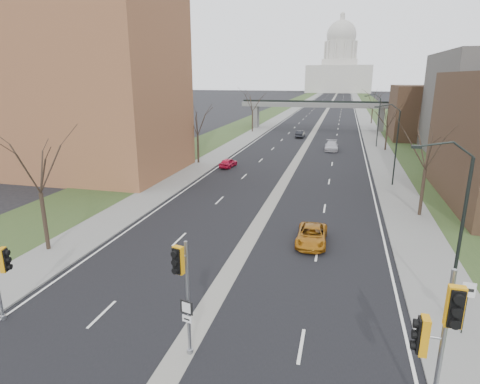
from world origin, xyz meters
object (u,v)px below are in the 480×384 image
at_px(signal_pole_median, 183,280).
at_px(speed_limit_sign, 467,299).
at_px(signal_pole_right, 439,332).
at_px(car_right_near, 312,235).
at_px(car_left_far, 300,134).
at_px(car_left_near, 228,163).
at_px(car_right_mid, 331,146).

xyz_separation_m(signal_pole_median, speed_limit_sign, (11.79, 4.59, -1.74)).
bearing_deg(signal_pole_right, car_right_near, 108.45).
height_order(signal_pole_median, car_left_far, signal_pole_median).
height_order(car_left_near, car_right_mid, car_right_mid).
distance_m(signal_pole_median, car_left_far, 66.36).
bearing_deg(speed_limit_sign, car_right_mid, 102.82).
distance_m(car_left_near, car_left_far, 30.41).
relative_size(car_left_near, car_right_mid, 0.71).
relative_size(signal_pole_right, car_left_far, 1.45).
height_order(car_left_far, car_right_near, car_left_far).
xyz_separation_m(signal_pole_right, car_left_far, (-11.45, 67.80, -3.23)).
xyz_separation_m(car_left_far, car_right_mid, (6.48, -13.36, 0.06)).
distance_m(speed_limit_sign, car_left_near, 37.88).
bearing_deg(signal_pole_median, signal_pole_right, 4.61).
distance_m(signal_pole_median, car_right_near, 14.56).
xyz_separation_m(signal_pole_median, car_right_mid, (4.18, 52.88, -2.90)).
bearing_deg(car_left_far, car_right_near, 99.33).
relative_size(car_left_near, car_right_near, 0.80).
xyz_separation_m(car_left_near, car_left_far, (6.29, 29.75, 0.06)).
relative_size(signal_pole_right, speed_limit_sign, 2.30).
relative_size(speed_limit_sign, car_left_far, 0.63).
height_order(signal_pole_right, car_right_mid, signal_pole_right).
bearing_deg(car_left_near, signal_pole_median, 109.78).
bearing_deg(car_right_mid, car_left_far, 114.53).
relative_size(car_left_far, car_right_near, 0.91).
relative_size(car_left_far, car_right_mid, 0.80).
bearing_deg(car_left_near, signal_pole_right, 121.53).
height_order(speed_limit_sign, car_right_mid, speed_limit_sign).
bearing_deg(signal_pole_right, car_left_near, 115.34).
bearing_deg(car_left_far, car_right_mid, 118.18).
bearing_deg(car_right_near, car_left_far, 96.01).
distance_m(signal_pole_right, car_right_near, 16.29).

